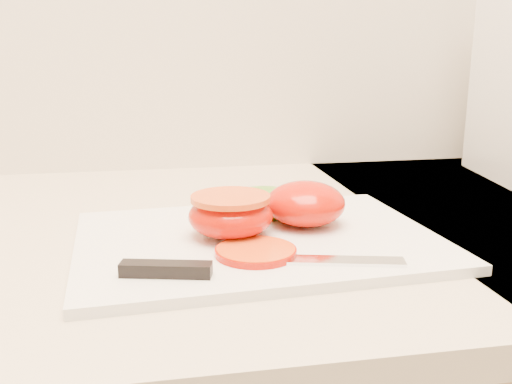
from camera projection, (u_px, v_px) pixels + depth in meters
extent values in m
cube|color=#BEB094|center=(249.00, 233.00, 0.69)|extent=(3.92, 0.65, 0.03)
cube|color=silver|center=(258.00, 240.00, 0.60)|extent=(0.39, 0.29, 0.01)
ellipsoid|color=red|center=(305.00, 203.00, 0.63)|extent=(0.09, 0.09, 0.05)
ellipsoid|color=red|center=(231.00, 216.00, 0.59)|extent=(0.09, 0.09, 0.04)
cylinder|color=#D73F0B|center=(230.00, 198.00, 0.59)|extent=(0.08, 0.08, 0.01)
cylinder|color=#D5501B|center=(256.00, 251.00, 0.54)|extent=(0.08, 0.08, 0.01)
ellipsoid|color=#5E9A28|center=(266.00, 203.00, 0.68)|extent=(0.14, 0.13, 0.02)
cube|color=silver|center=(315.00, 260.00, 0.52)|extent=(0.16, 0.06, 0.00)
cube|color=black|center=(166.00, 269.00, 0.49)|extent=(0.08, 0.04, 0.01)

